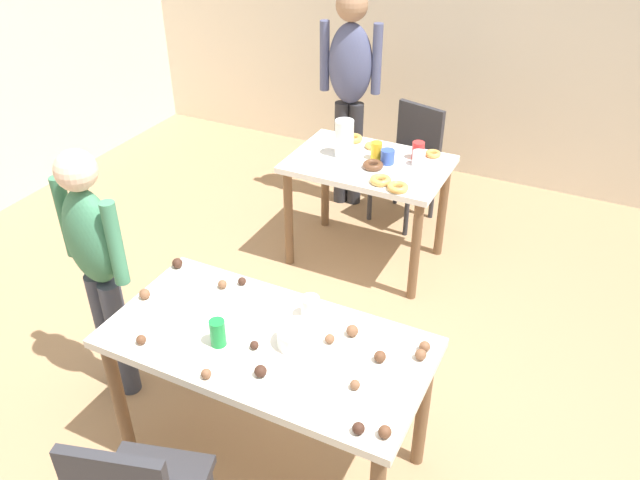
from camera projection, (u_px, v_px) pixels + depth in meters
name	position (u px, v px, depth m)	size (l,w,h in m)	color
ground_plane	(301.00, 427.00, 3.24)	(6.40, 6.40, 0.00)	#9E7A56
wall_back	(489.00, 21.00, 4.94)	(6.40, 0.10, 2.60)	beige
dining_table_near	(267.00, 357.00, 2.73)	(1.38, 0.69, 0.75)	silver
dining_table_far	(368.00, 178.00, 4.17)	(1.01, 0.69, 0.75)	white
chair_far_table	(410.00, 157.00, 4.75)	(0.49, 0.49, 0.87)	#2D2D33
person_girl_near	(96.00, 259.00, 3.04)	(0.45, 0.26, 1.40)	#383D4C
person_adult_far	(350.00, 81.00, 4.65)	(0.45, 0.27, 1.65)	#28282D
mixing_bowl	(298.00, 337.00, 2.63)	(0.17, 0.17, 0.08)	white
soda_can	(218.00, 333.00, 2.62)	(0.07, 0.07, 0.12)	#198438
fork_near	(303.00, 392.00, 2.42)	(0.17, 0.02, 0.01)	silver
cup_near_0	(310.00, 307.00, 2.78)	(0.08, 0.08, 0.10)	white
cake_ball_0	(330.00, 339.00, 2.65)	(0.04, 0.04, 0.04)	brown
cake_ball_1	(141.00, 340.00, 2.65)	(0.04, 0.04, 0.04)	brown
cake_ball_2	(380.00, 357.00, 2.56)	(0.05, 0.05, 0.05)	brown
cake_ball_3	(385.00, 432.00, 2.24)	(0.05, 0.05, 0.05)	brown
cake_ball_4	(222.00, 284.00, 2.97)	(0.04, 0.04, 0.04)	brown
cake_ball_5	(358.00, 428.00, 2.25)	(0.05, 0.05, 0.05)	#3D2319
cake_ball_6	(206.00, 374.00, 2.48)	(0.04, 0.04, 0.04)	brown
cake_ball_7	(242.00, 281.00, 2.99)	(0.04, 0.04, 0.04)	#3D2319
cake_ball_8	(261.00, 371.00, 2.49)	(0.05, 0.05, 0.05)	#3D2319
cake_ball_9	(425.00, 347.00, 2.61)	(0.05, 0.05, 0.05)	brown
cake_ball_10	(177.00, 263.00, 3.10)	(0.05, 0.05, 0.05)	#3D2319
cake_ball_11	(254.00, 345.00, 2.62)	(0.04, 0.04, 0.04)	#3D2319
cake_ball_12	(421.00, 355.00, 2.57)	(0.05, 0.05, 0.05)	brown
cake_ball_13	(145.00, 294.00, 2.90)	(0.05, 0.05, 0.05)	brown
cake_ball_14	(355.00, 385.00, 2.43)	(0.04, 0.04, 0.04)	brown
cake_ball_15	(352.00, 331.00, 2.69)	(0.05, 0.05, 0.05)	brown
pitcher_far	(344.00, 138.00, 4.12)	(0.12, 0.12, 0.24)	white
cup_far_0	(376.00, 151.00, 4.11)	(0.07, 0.07, 0.12)	yellow
cup_far_1	(388.00, 157.00, 4.06)	(0.09, 0.09, 0.09)	#3351B2
cup_far_2	(418.00, 158.00, 4.04)	(0.08, 0.08, 0.09)	white
cup_far_3	(418.00, 150.00, 4.11)	(0.08, 0.08, 0.11)	red
donut_far_0	(373.00, 146.00, 4.27)	(0.11, 0.11, 0.03)	gold
donut_far_1	(381.00, 180.00, 3.85)	(0.13, 0.13, 0.04)	gold
donut_far_2	(373.00, 165.00, 4.02)	(0.13, 0.13, 0.04)	brown
donut_far_3	(433.00, 154.00, 4.17)	(0.10, 0.10, 0.03)	gold
donut_far_4	(398.00, 187.00, 3.77)	(0.13, 0.13, 0.04)	gold
donut_far_5	(353.00, 138.00, 4.36)	(0.13, 0.13, 0.04)	gold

